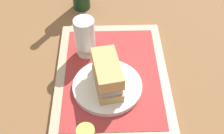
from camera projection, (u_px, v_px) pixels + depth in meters
The scene contains 6 objects.
ground_plane at pixel (112, 79), 0.85m from camera, with size 3.00×3.00×0.00m, color brown.
tray at pixel (112, 76), 0.84m from camera, with size 0.44×0.32×0.02m, color tan.
placemat at pixel (112, 74), 0.83m from camera, with size 0.38×0.27×0.00m, color #9E2D2D.
plate at pixel (107, 86), 0.79m from camera, with size 0.19×0.19×0.01m, color silver.
sandwich at pixel (107, 73), 0.76m from camera, with size 0.14×0.09×0.08m.
beer_glass at pixel (85, 36), 0.84m from camera, with size 0.06×0.06×0.12m.
Camera 1 is at (-0.55, 0.02, 0.64)m, focal length 46.46 mm.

